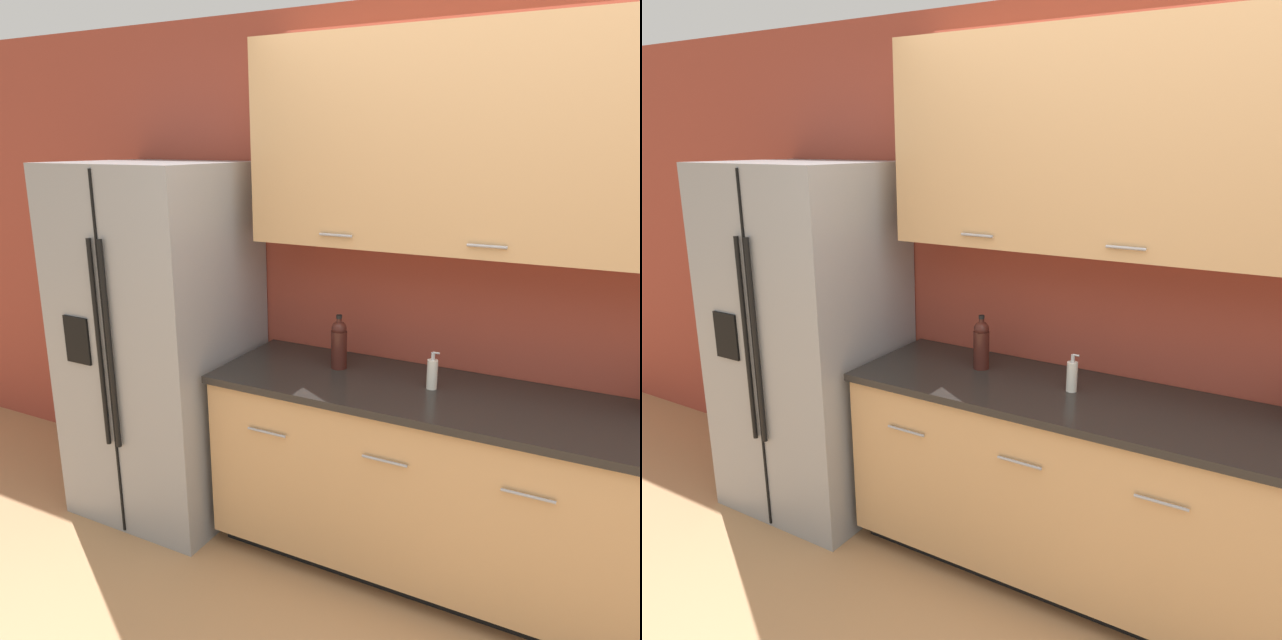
% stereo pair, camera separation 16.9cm
% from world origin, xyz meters
% --- Properties ---
extents(wall_back, '(10.00, 0.39, 2.60)m').
position_xyz_m(wall_back, '(-0.05, 1.05, 1.53)').
color(wall_back, '#993D2D').
rests_on(wall_back, ground_plane).
extents(counter_unit, '(2.42, 0.64, 0.93)m').
position_xyz_m(counter_unit, '(-0.15, 0.77, 0.47)').
color(counter_unit, black).
rests_on(counter_unit, ground_plane).
extents(refrigerator, '(0.87, 0.79, 1.89)m').
position_xyz_m(refrigerator, '(-1.83, 0.70, 0.94)').
color(refrigerator, gray).
rests_on(refrigerator, ground_plane).
extents(wine_bottle, '(0.08, 0.08, 0.27)m').
position_xyz_m(wine_bottle, '(-0.83, 0.84, 1.05)').
color(wine_bottle, '#3D1914').
rests_on(wine_bottle, counter_unit).
extents(soap_dispenser, '(0.05, 0.05, 0.17)m').
position_xyz_m(soap_dispenser, '(-0.35, 0.79, 1.00)').
color(soap_dispenser, silver).
rests_on(soap_dispenser, counter_unit).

